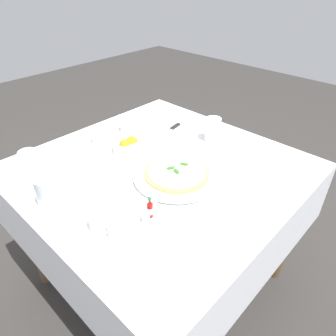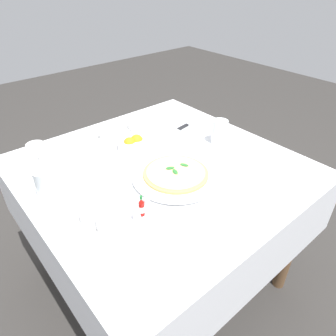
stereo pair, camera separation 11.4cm
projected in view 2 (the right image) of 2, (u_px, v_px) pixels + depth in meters
ground_plane at (163, 276)px, 1.72m from camera, size 8.00×8.00×0.00m
dining_table at (161, 191)px, 1.38m from camera, size 1.09×1.09×0.74m
pizza_plate at (176, 176)px, 1.23m from camera, size 0.35×0.35×0.02m
pizza at (176, 173)px, 1.22m from camera, size 0.26×0.26×0.02m
coffee_cup_far_left at (92, 217)px, 1.00m from camera, size 0.13×0.13×0.07m
coffee_cup_back_corner at (107, 134)px, 1.50m from camera, size 0.13×0.13×0.06m
coffee_cup_near_left at (36, 151)px, 1.36m from camera, size 0.13×0.13×0.06m
coffee_cup_left_edge at (136, 125)px, 1.57m from camera, size 0.13×0.13×0.07m
water_glass_right_edge at (219, 133)px, 1.45m from camera, size 0.07×0.07×0.12m
water_glass_far_right at (46, 185)px, 1.12m from camera, size 0.07×0.07×0.11m
napkin_folded at (177, 133)px, 1.54m from camera, size 0.25×0.18×0.02m
dinner_knife at (177, 131)px, 1.53m from camera, size 0.20×0.05×0.01m
citrus_bowl at (135, 144)px, 1.42m from camera, size 0.15×0.15×0.07m
hot_sauce_bottle at (142, 207)px, 1.04m from camera, size 0.02×0.02×0.08m
salt_shaker at (137, 214)px, 1.02m from camera, size 0.03×0.03×0.06m
pepper_shaker at (146, 204)px, 1.06m from camera, size 0.03×0.03×0.06m
menu_card at (250, 153)px, 1.34m from camera, size 0.01×0.09×0.06m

